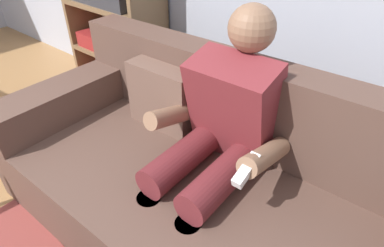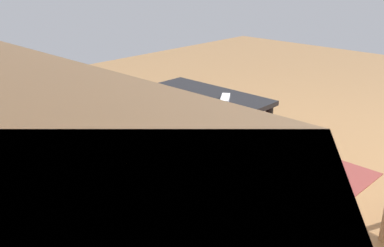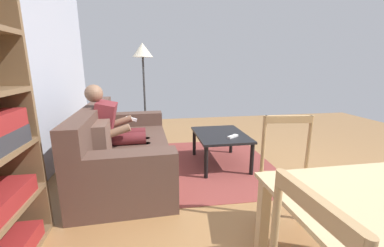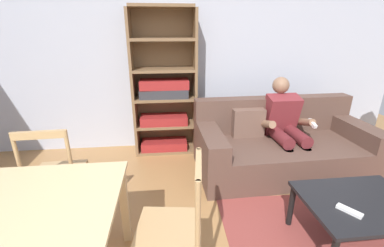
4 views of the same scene
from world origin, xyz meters
The scene contains 3 objects.
coffee_table centered at (1.14, 0.39, 0.38)m, with size 0.87×0.66×0.44m.
tv_remote centered at (0.95, 0.29, 0.45)m, with size 0.05×0.17×0.02m, color white.
area_rug centered at (1.14, 0.39, 0.00)m, with size 2.00×1.40×0.01m, color brown.
Camera 2 is at (-0.65, 2.26, 1.23)m, focal length 39.62 mm.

